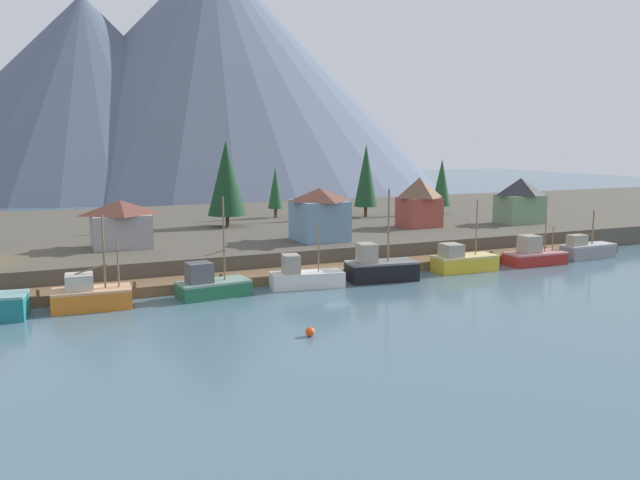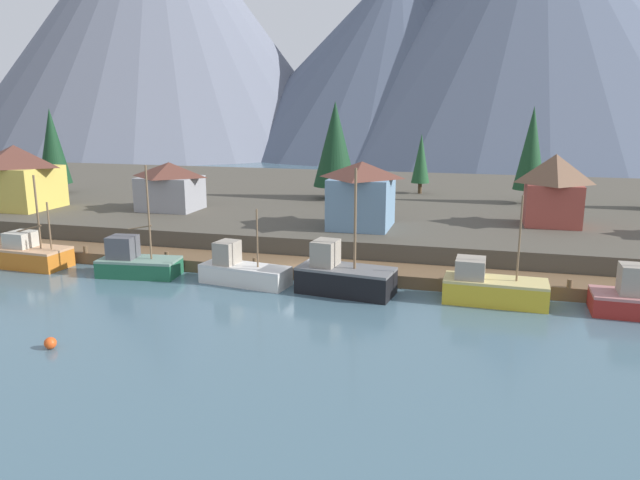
{
  "view_description": "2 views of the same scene",
  "coord_description": "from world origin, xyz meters",
  "px_view_note": "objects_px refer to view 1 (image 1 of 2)",
  "views": [
    {
      "loc": [
        -27.57,
        -58.14,
        13.99
      ],
      "look_at": [
        -0.06,
        3.87,
        3.61
      ],
      "focal_mm": 35.87,
      "sensor_mm": 36.0,
      "label": 1
    },
    {
      "loc": [
        13.26,
        -43.56,
        13.64
      ],
      "look_at": [
        1.26,
        1.18,
        3.18
      ],
      "focal_mm": 33.23,
      "sensor_mm": 36.0,
      "label": 2
    }
  ],
  "objects_px": {
    "house_blue": "(319,214)",
    "house_grey": "(121,223)",
    "house_red": "(419,201)",
    "fishing_boat_green": "(211,285)",
    "fishing_boat_black": "(380,268)",
    "channel_buoy": "(310,332)",
    "fishing_boat_grey": "(587,250)",
    "conifer_near_left": "(442,182)",
    "fishing_boat_orange": "(90,296)",
    "conifer_mid_left": "(366,176)",
    "conifer_near_right": "(275,188)",
    "fishing_boat_red": "(534,255)",
    "fishing_boat_yellow": "(463,261)",
    "fishing_boat_white": "(304,277)",
    "conifer_back_left": "(226,178)",
    "house_green": "(520,200)"
  },
  "relations": [
    {
      "from": "fishing_boat_grey",
      "to": "fishing_boat_orange",
      "type": "bearing_deg",
      "value": 178.39
    },
    {
      "from": "fishing_boat_grey",
      "to": "house_blue",
      "type": "bearing_deg",
      "value": 156.44
    },
    {
      "from": "house_green",
      "to": "conifer_mid_left",
      "type": "xyz_separation_m",
      "value": [
        -16.64,
        15.7,
        3.11
      ]
    },
    {
      "from": "house_red",
      "to": "conifer_mid_left",
      "type": "xyz_separation_m",
      "value": [
        -1.25,
        13.25,
        2.94
      ]
    },
    {
      "from": "conifer_back_left",
      "to": "channel_buoy",
      "type": "relative_size",
      "value": 16.83
    },
    {
      "from": "channel_buoy",
      "to": "fishing_boat_grey",
      "type": "bearing_deg",
      "value": 19.61
    },
    {
      "from": "house_blue",
      "to": "house_red",
      "type": "height_order",
      "value": "house_red"
    },
    {
      "from": "fishing_boat_black",
      "to": "conifer_near_left",
      "type": "height_order",
      "value": "conifer_near_left"
    },
    {
      "from": "conifer_back_left",
      "to": "fishing_boat_red",
      "type": "bearing_deg",
      "value": -45.53
    },
    {
      "from": "house_green",
      "to": "conifer_back_left",
      "type": "height_order",
      "value": "conifer_back_left"
    },
    {
      "from": "fishing_boat_orange",
      "to": "fishing_boat_green",
      "type": "xyz_separation_m",
      "value": [
        10.4,
        -0.06,
        -0.01
      ]
    },
    {
      "from": "conifer_mid_left",
      "to": "channel_buoy",
      "type": "height_order",
      "value": "conifer_mid_left"
    },
    {
      "from": "fishing_boat_green",
      "to": "conifer_near_left",
      "type": "distance_m",
      "value": 55.97
    },
    {
      "from": "fishing_boat_white",
      "to": "fishing_boat_black",
      "type": "distance_m",
      "value": 8.21
    },
    {
      "from": "house_green",
      "to": "conifer_back_left",
      "type": "bearing_deg",
      "value": 161.18
    },
    {
      "from": "conifer_near_right",
      "to": "conifer_near_left",
      "type": "bearing_deg",
      "value": -11.48
    },
    {
      "from": "fishing_boat_black",
      "to": "house_red",
      "type": "bearing_deg",
      "value": 55.75
    },
    {
      "from": "fishing_boat_yellow",
      "to": "conifer_back_left",
      "type": "xyz_separation_m",
      "value": [
        -18.37,
        28.68,
        8.05
      ]
    },
    {
      "from": "fishing_boat_yellow",
      "to": "fishing_boat_grey",
      "type": "distance_m",
      "value": 18.47
    },
    {
      "from": "house_grey",
      "to": "fishing_boat_red",
      "type": "bearing_deg",
      "value": -20.37
    },
    {
      "from": "house_blue",
      "to": "house_red",
      "type": "bearing_deg",
      "value": 17.75
    },
    {
      "from": "fishing_boat_yellow",
      "to": "fishing_boat_red",
      "type": "bearing_deg",
      "value": 1.25
    },
    {
      "from": "fishing_boat_grey",
      "to": "conifer_near_left",
      "type": "bearing_deg",
      "value": 88.63
    },
    {
      "from": "fishing_boat_orange",
      "to": "fishing_boat_black",
      "type": "xyz_separation_m",
      "value": [
        27.93,
        -0.22,
        0.16
      ]
    },
    {
      "from": "conifer_near_right",
      "to": "channel_buoy",
      "type": "xyz_separation_m",
      "value": [
        -15.94,
        -51.04,
        -6.69
      ]
    },
    {
      "from": "house_grey",
      "to": "conifer_mid_left",
      "type": "relative_size",
      "value": 0.58
    },
    {
      "from": "conifer_near_right",
      "to": "channel_buoy",
      "type": "relative_size",
      "value": 11.05
    },
    {
      "from": "house_blue",
      "to": "house_grey",
      "type": "xyz_separation_m",
      "value": [
        -22.14,
        4.04,
        -0.48
      ]
    },
    {
      "from": "house_red",
      "to": "channel_buoy",
      "type": "height_order",
      "value": "house_red"
    },
    {
      "from": "fishing_boat_green",
      "to": "fishing_boat_black",
      "type": "xyz_separation_m",
      "value": [
        17.53,
        -0.15,
        0.17
      ]
    },
    {
      "from": "fishing_boat_green",
      "to": "conifer_mid_left",
      "type": "relative_size",
      "value": 0.81
    },
    {
      "from": "fishing_boat_orange",
      "to": "house_grey",
      "type": "bearing_deg",
      "value": 77.87
    },
    {
      "from": "fishing_boat_black",
      "to": "fishing_boat_grey",
      "type": "relative_size",
      "value": 1.31
    },
    {
      "from": "house_green",
      "to": "channel_buoy",
      "type": "height_order",
      "value": "house_green"
    },
    {
      "from": "fishing_boat_red",
      "to": "channel_buoy",
      "type": "distance_m",
      "value": 37.62
    },
    {
      "from": "house_blue",
      "to": "conifer_near_right",
      "type": "xyz_separation_m",
      "value": [
        3.14,
        23.81,
        1.39
      ]
    },
    {
      "from": "channel_buoy",
      "to": "fishing_boat_red",
      "type": "bearing_deg",
      "value": 23.51
    },
    {
      "from": "conifer_back_left",
      "to": "fishing_boat_black",
      "type": "bearing_deg",
      "value": -75.18
    },
    {
      "from": "house_green",
      "to": "house_red",
      "type": "height_order",
      "value": "house_red"
    },
    {
      "from": "house_red",
      "to": "house_grey",
      "type": "relative_size",
      "value": 1.05
    },
    {
      "from": "house_blue",
      "to": "conifer_mid_left",
      "type": "height_order",
      "value": "conifer_mid_left"
    },
    {
      "from": "fishing_boat_orange",
      "to": "conifer_mid_left",
      "type": "relative_size",
      "value": 0.72
    },
    {
      "from": "fishing_boat_red",
      "to": "conifer_mid_left",
      "type": "distance_m",
      "value": 32.51
    },
    {
      "from": "fishing_boat_grey",
      "to": "conifer_near_right",
      "type": "bearing_deg",
      "value": 125.12
    },
    {
      "from": "conifer_mid_left",
      "to": "channel_buoy",
      "type": "bearing_deg",
      "value": -122.18
    },
    {
      "from": "house_green",
      "to": "conifer_back_left",
      "type": "distance_m",
      "value": 41.76
    },
    {
      "from": "house_blue",
      "to": "house_green",
      "type": "distance_m",
      "value": 32.98
    },
    {
      "from": "fishing_boat_yellow",
      "to": "conifer_back_left",
      "type": "relative_size",
      "value": 0.66
    },
    {
      "from": "fishing_boat_orange",
      "to": "house_red",
      "type": "relative_size",
      "value": 1.18
    },
    {
      "from": "fishing_boat_white",
      "to": "channel_buoy",
      "type": "xyz_separation_m",
      "value": [
        -5.74,
        -14.92,
        -0.68
      ]
    }
  ]
}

